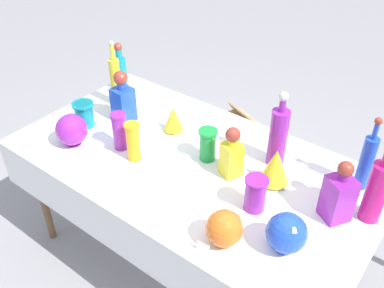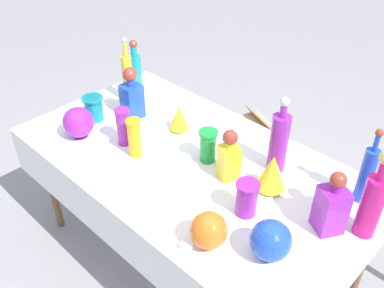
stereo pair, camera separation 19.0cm
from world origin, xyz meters
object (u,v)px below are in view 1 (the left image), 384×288
Objects in this scene: tall_bottle_3 at (121,71)px; slender_vase_4 at (208,144)px; round_bowl_0 at (224,228)px; slender_vase_3 at (120,130)px; square_decanter_0 at (232,154)px; tall_bottle_2 at (366,161)px; slender_vase_0 at (133,141)px; cardboard_box_behind_left at (238,147)px; tall_bottle_1 at (278,135)px; slender_vase_1 at (255,193)px; square_decanter_1 at (123,100)px; square_decanter_2 at (339,195)px; fluted_vase_0 at (173,119)px; round_bowl_1 at (72,130)px; slender_vase_2 at (84,113)px; tall_bottle_4 at (116,81)px; tall_bottle_0 at (378,187)px; round_bowl_2 at (286,233)px; fluted_vase_1 at (275,166)px.

tall_bottle_3 is 0.90m from slender_vase_4.
slender_vase_3 is at bearing 164.95° from round_bowl_0.
tall_bottle_3 is 1.17× the size of square_decanter_0.
tall_bottle_2 reaches higher than square_decanter_0.
round_bowl_0 is (0.66, -0.18, -0.03)m from slender_vase_0.
slender_vase_3 is 0.36× the size of cardboard_box_behind_left.
slender_vase_1 is (0.08, -0.34, -0.07)m from tall_bottle_1.
slender_vase_0 is at bearing -144.61° from tall_bottle_1.
slender_vase_0 is at bearing -37.79° from square_decanter_1.
square_decanter_2 reaches higher than fluted_vase_0.
slender_vase_4 is 0.55m from round_bowl_0.
fluted_vase_0 is 0.85× the size of round_bowl_1.
round_bowl_1 reaches higher than slender_vase_2.
square_decanter_0 is 0.74m from square_decanter_1.
square_decanter_1 is at bearing -168.48° from tall_bottle_1.
slender_vase_0 is (0.45, -0.33, -0.05)m from tall_bottle_4.
tall_bottle_0 reaches higher than round_bowl_2.
tall_bottle_2 is 2.62× the size of slender_vase_2.
tall_bottle_4 is 0.72× the size of cardboard_box_behind_left.
square_decanter_1 is (-0.86, -0.18, -0.03)m from tall_bottle_1.
tall_bottle_1 is 1.14m from tall_bottle_3.
slender_vase_1 reaches higher than slender_vase_2.
tall_bottle_4 is 1.09m from fluted_vase_1.
round_bowl_2 is at bearing -30.48° from slender_vase_1.
tall_bottle_2 is at bearing 79.22° from round_bowl_2.
fluted_vase_0 is (-0.97, -0.17, -0.07)m from tall_bottle_2.
cardboard_box_behind_left is at bearing 69.99° from slender_vase_2.
tall_bottle_3 reaches higher than slender_vase_0.
tall_bottle_4 is 1.32× the size of square_decanter_1.
slender_vase_3 is 1.38× the size of fluted_vase_0.
tall_bottle_1 is 0.17m from fluted_vase_1.
round_bowl_1 is at bearing -150.90° from tall_bottle_1.
tall_bottle_0 is at bearing -0.28° from fluted_vase_0.
tall_bottle_2 is at bearing 26.50° from slender_vase_0.
round_bowl_2 reaches higher than fluted_vase_0.
tall_bottle_4 is at bearing 178.37° from fluted_vase_0.
tall_bottle_2 is 0.93× the size of tall_bottle_4.
tall_bottle_2 is 1.39m from cardboard_box_behind_left.
square_decanter_1 reaches higher than slender_vase_3.
slender_vase_2 is 0.25× the size of cardboard_box_behind_left.
tall_bottle_1 is at bearing -3.90° from tall_bottle_3.
slender_vase_4 is at bearing 153.71° from round_bowl_2.
tall_bottle_4 reaches higher than slender_vase_0.
tall_bottle_3 is at bearing 151.61° from round_bowl_0.
square_decanter_1 is 1.77× the size of round_bowl_1.
slender_vase_0 is at bearing -142.34° from slender_vase_4.
slender_vase_4 is at bearing 156.27° from slender_vase_1.
round_bowl_0 is (-0.31, -0.66, -0.07)m from tall_bottle_2.
tall_bottle_3 reaches higher than slender_vase_2.
slender_vase_1 is 0.20m from fluted_vase_1.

